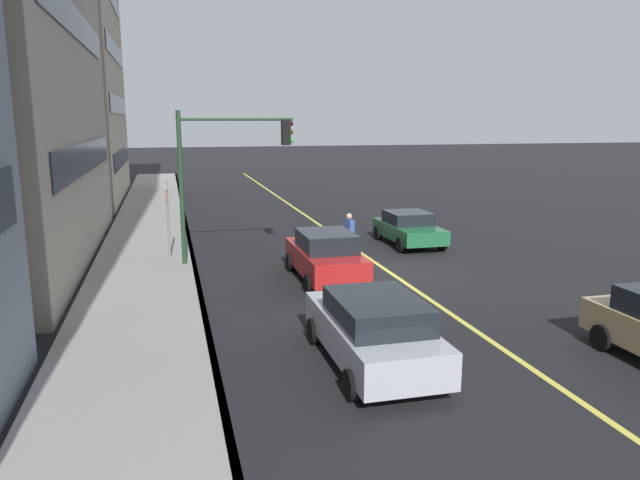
{
  "coord_description": "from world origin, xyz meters",
  "views": [
    {
      "loc": [
        -18.58,
        7.22,
        5.14
      ],
      "look_at": [
        -1.9,
        2.98,
        1.68
      ],
      "focal_mm": 33.62,
      "sensor_mm": 36.0,
      "label": 1
    }
  ],
  "objects_px": {
    "pedestrian_with_backpack": "(349,232)",
    "traffic_light_mast": "(226,160)",
    "street_sign_post": "(168,215)",
    "car_silver": "(373,329)",
    "car_green": "(409,228)",
    "car_red": "(325,256)"
  },
  "relations": [
    {
      "from": "car_green",
      "to": "pedestrian_with_backpack",
      "type": "xyz_separation_m",
      "value": [
        -1.73,
        3.12,
        0.29
      ]
    },
    {
      "from": "traffic_light_mast",
      "to": "street_sign_post",
      "type": "distance_m",
      "value": 3.05
    },
    {
      "from": "car_silver",
      "to": "traffic_light_mast",
      "type": "distance_m",
      "value": 10.45
    },
    {
      "from": "traffic_light_mast",
      "to": "car_silver",
      "type": "bearing_deg",
      "value": -168.25
    },
    {
      "from": "car_green",
      "to": "car_red",
      "type": "xyz_separation_m",
      "value": [
        -4.62,
        4.81,
        0.11
      ]
    },
    {
      "from": "pedestrian_with_backpack",
      "to": "traffic_light_mast",
      "type": "height_order",
      "value": "traffic_light_mast"
    },
    {
      "from": "car_green",
      "to": "traffic_light_mast",
      "type": "relative_size",
      "value": 0.73
    },
    {
      "from": "car_green",
      "to": "car_silver",
      "type": "bearing_deg",
      "value": 154.14
    },
    {
      "from": "car_red",
      "to": "traffic_light_mast",
      "type": "height_order",
      "value": "traffic_light_mast"
    },
    {
      "from": "car_green",
      "to": "pedestrian_with_backpack",
      "type": "bearing_deg",
      "value": 118.95
    },
    {
      "from": "car_red",
      "to": "traffic_light_mast",
      "type": "distance_m",
      "value": 4.99
    },
    {
      "from": "car_green",
      "to": "traffic_light_mast",
      "type": "bearing_deg",
      "value": 102.96
    },
    {
      "from": "car_silver",
      "to": "traffic_light_mast",
      "type": "relative_size",
      "value": 0.83
    },
    {
      "from": "pedestrian_with_backpack",
      "to": "street_sign_post",
      "type": "height_order",
      "value": "street_sign_post"
    },
    {
      "from": "car_silver",
      "to": "car_green",
      "type": "relative_size",
      "value": 1.13
    },
    {
      "from": "car_red",
      "to": "street_sign_post",
      "type": "xyz_separation_m",
      "value": [
        3.86,
        4.9,
        0.94
      ]
    },
    {
      "from": "car_silver",
      "to": "traffic_light_mast",
      "type": "bearing_deg",
      "value": 11.75
    },
    {
      "from": "traffic_light_mast",
      "to": "street_sign_post",
      "type": "bearing_deg",
      "value": 64.06
    },
    {
      "from": "car_red",
      "to": "traffic_light_mast",
      "type": "bearing_deg",
      "value": 44.82
    },
    {
      "from": "pedestrian_with_backpack",
      "to": "street_sign_post",
      "type": "bearing_deg",
      "value": 81.63
    },
    {
      "from": "traffic_light_mast",
      "to": "street_sign_post",
      "type": "xyz_separation_m",
      "value": [
        1.0,
        2.07,
        -2.0
      ]
    },
    {
      "from": "car_red",
      "to": "pedestrian_with_backpack",
      "type": "xyz_separation_m",
      "value": [
        2.89,
        -1.69,
        0.18
      ]
    }
  ]
}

